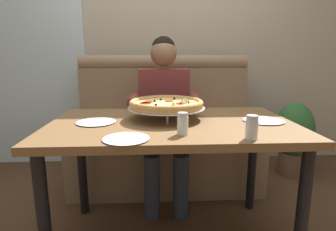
{
  "coord_description": "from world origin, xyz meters",
  "views": [
    {
      "loc": [
        -0.1,
        -1.51,
        1.12
      ],
      "look_at": [
        -0.02,
        0.01,
        0.79
      ],
      "focal_mm": 29.35,
      "sensor_mm": 36.0,
      "label": 1
    }
  ],
  "objects_px": {
    "shaker_parmesan": "(183,125)",
    "patio_chair": "(54,103)",
    "booth_bench": "(165,137)",
    "shaker_oregano": "(252,129)",
    "diner_main": "(164,109)",
    "potted_plant": "(293,135)",
    "pizza": "(166,104)",
    "dining_table": "(172,137)",
    "plate_near_right": "(264,119)",
    "plate_near_left": "(96,121)",
    "plate_far_side": "(126,137)"
  },
  "relations": [
    {
      "from": "booth_bench",
      "to": "patio_chair",
      "type": "distance_m",
      "value": 1.84
    },
    {
      "from": "pizza",
      "to": "potted_plant",
      "type": "xyz_separation_m",
      "value": [
        1.24,
        0.84,
        -0.46
      ]
    },
    {
      "from": "booth_bench",
      "to": "shaker_oregano",
      "type": "distance_m",
      "value": 1.34
    },
    {
      "from": "shaker_parmesan",
      "to": "plate_near_right",
      "type": "xyz_separation_m",
      "value": [
        0.49,
        0.25,
        -0.04
      ]
    },
    {
      "from": "diner_main",
      "to": "patio_chair",
      "type": "distance_m",
      "value": 2.02
    },
    {
      "from": "diner_main",
      "to": "plate_near_left",
      "type": "relative_size",
      "value": 5.78
    },
    {
      "from": "shaker_oregano",
      "to": "dining_table",
      "type": "bearing_deg",
      "value": 133.56
    },
    {
      "from": "plate_far_side",
      "to": "shaker_parmesan",
      "type": "bearing_deg",
      "value": 13.49
    },
    {
      "from": "diner_main",
      "to": "shaker_parmesan",
      "type": "distance_m",
      "value": 0.89
    },
    {
      "from": "booth_bench",
      "to": "diner_main",
      "type": "relative_size",
      "value": 1.24
    },
    {
      "from": "booth_bench",
      "to": "shaker_oregano",
      "type": "height_order",
      "value": "booth_bench"
    },
    {
      "from": "shaker_parmesan",
      "to": "potted_plant",
      "type": "bearing_deg",
      "value": 44.98
    },
    {
      "from": "plate_near_left",
      "to": "patio_chair",
      "type": "relative_size",
      "value": 0.26
    },
    {
      "from": "shaker_parmesan",
      "to": "plate_near_right",
      "type": "distance_m",
      "value": 0.55
    },
    {
      "from": "shaker_oregano",
      "to": "plate_near_right",
      "type": "relative_size",
      "value": 0.47
    },
    {
      "from": "dining_table",
      "to": "potted_plant",
      "type": "height_order",
      "value": "dining_table"
    },
    {
      "from": "dining_table",
      "to": "plate_near_right",
      "type": "distance_m",
      "value": 0.53
    },
    {
      "from": "diner_main",
      "to": "plate_near_right",
      "type": "height_order",
      "value": "diner_main"
    },
    {
      "from": "pizza",
      "to": "shaker_oregano",
      "type": "height_order",
      "value": "pizza"
    },
    {
      "from": "shaker_parmesan",
      "to": "plate_far_side",
      "type": "xyz_separation_m",
      "value": [
        -0.26,
        -0.06,
        -0.04
      ]
    },
    {
      "from": "plate_near_right",
      "to": "potted_plant",
      "type": "bearing_deg",
      "value": 53.46
    },
    {
      "from": "shaker_oregano",
      "to": "plate_near_left",
      "type": "bearing_deg",
      "value": 155.47
    },
    {
      "from": "plate_near_left",
      "to": "potted_plant",
      "type": "xyz_separation_m",
      "value": [
        1.64,
        0.92,
        -0.38
      ]
    },
    {
      "from": "plate_near_left",
      "to": "pizza",
      "type": "bearing_deg",
      "value": 11.68
    },
    {
      "from": "plate_near_right",
      "to": "potted_plant",
      "type": "height_order",
      "value": "plate_near_right"
    },
    {
      "from": "shaker_parmesan",
      "to": "patio_chair",
      "type": "height_order",
      "value": "shaker_parmesan"
    },
    {
      "from": "diner_main",
      "to": "patio_chair",
      "type": "xyz_separation_m",
      "value": [
        -1.38,
        1.46,
        -0.19
      ]
    },
    {
      "from": "dining_table",
      "to": "shaker_oregano",
      "type": "distance_m",
      "value": 0.5
    },
    {
      "from": "booth_bench",
      "to": "plate_near_right",
      "type": "distance_m",
      "value": 1.1
    },
    {
      "from": "booth_bench",
      "to": "dining_table",
      "type": "distance_m",
      "value": 0.92
    },
    {
      "from": "diner_main",
      "to": "potted_plant",
      "type": "xyz_separation_m",
      "value": [
        1.23,
        0.3,
        -0.32
      ]
    },
    {
      "from": "potted_plant",
      "to": "dining_table",
      "type": "bearing_deg",
      "value": -142.92
    },
    {
      "from": "dining_table",
      "to": "pizza",
      "type": "xyz_separation_m",
      "value": [
        -0.03,
        0.08,
        0.18
      ]
    },
    {
      "from": "plate_near_left",
      "to": "plate_near_right",
      "type": "bearing_deg",
      "value": -0.55
    },
    {
      "from": "shaker_oregano",
      "to": "plate_near_left",
      "type": "relative_size",
      "value": 0.5
    },
    {
      "from": "shaker_parmesan",
      "to": "plate_far_side",
      "type": "relative_size",
      "value": 0.51
    },
    {
      "from": "booth_bench",
      "to": "plate_near_left",
      "type": "xyz_separation_m",
      "value": [
        -0.42,
        -0.89,
        0.37
      ]
    },
    {
      "from": "pizza",
      "to": "plate_near_left",
      "type": "xyz_separation_m",
      "value": [
        -0.4,
        -0.08,
        -0.08
      ]
    },
    {
      "from": "diner_main",
      "to": "potted_plant",
      "type": "bearing_deg",
      "value": 13.76
    },
    {
      "from": "dining_table",
      "to": "plate_near_right",
      "type": "bearing_deg",
      "value": -1.49
    },
    {
      "from": "shaker_oregano",
      "to": "patio_chair",
      "type": "xyz_separation_m",
      "value": [
        -1.73,
        2.43,
        -0.28
      ]
    },
    {
      "from": "booth_bench",
      "to": "patio_chair",
      "type": "xyz_separation_m",
      "value": [
        -1.4,
        1.2,
        0.13
      ]
    },
    {
      "from": "shaker_oregano",
      "to": "potted_plant",
      "type": "xyz_separation_m",
      "value": [
        0.88,
        1.27,
        -0.42
      ]
    },
    {
      "from": "pizza",
      "to": "booth_bench",
      "type": "bearing_deg",
      "value": 88.14
    },
    {
      "from": "dining_table",
      "to": "shaker_oregano",
      "type": "xyz_separation_m",
      "value": [
        0.33,
        -0.35,
        0.14
      ]
    },
    {
      "from": "pizza",
      "to": "shaker_parmesan",
      "type": "relative_size",
      "value": 4.24
    },
    {
      "from": "diner_main",
      "to": "shaker_parmesan",
      "type": "xyz_separation_m",
      "value": [
        0.05,
        -0.88,
        0.09
      ]
    },
    {
      "from": "plate_near_right",
      "to": "shaker_parmesan",
      "type": "bearing_deg",
      "value": -153.15
    },
    {
      "from": "pizza",
      "to": "plate_far_side",
      "type": "distance_m",
      "value": 0.46
    },
    {
      "from": "plate_near_right",
      "to": "pizza",
      "type": "bearing_deg",
      "value": 170.61
    }
  ]
}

